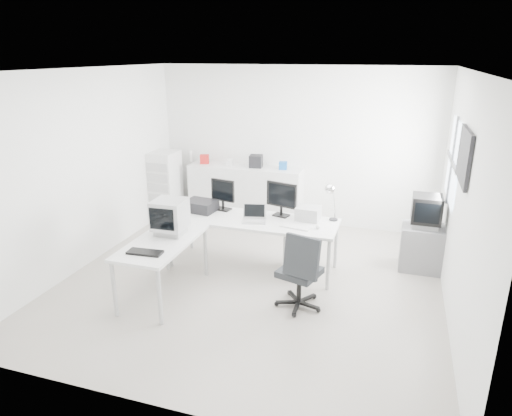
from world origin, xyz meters
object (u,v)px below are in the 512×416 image
(laser_printer, at_px, (308,213))
(drawer_pedestal, at_px, (301,253))
(inkjet_printer, at_px, (201,206))
(tv_cabinet, at_px, (422,248))
(office_chair, at_px, (300,269))
(sideboard, at_px, (246,194))
(laptop, at_px, (254,215))
(lcd_monitor_large, at_px, (281,200))
(main_desk, at_px, (253,243))
(filing_cabinet, at_px, (166,186))
(crt_tv, at_px, (426,212))
(lcd_monitor_small, at_px, (223,194))
(side_desk, at_px, (164,268))
(crt_monitor, at_px, (170,218))

(laser_printer, bearing_deg, drawer_pedestal, -103.32)
(inkjet_printer, height_order, tv_cabinet, inkjet_printer)
(office_chair, height_order, sideboard, sideboard)
(inkjet_printer, distance_m, laptop, 0.92)
(lcd_monitor_large, bearing_deg, main_desk, -129.46)
(lcd_monitor_large, height_order, filing_cabinet, filing_cabinet)
(crt_tv, relative_size, sideboard, 0.24)
(lcd_monitor_small, xyz_separation_m, tv_cabinet, (2.89, 0.44, -0.67))
(lcd_monitor_small, distance_m, laptop, 0.71)
(lcd_monitor_large, height_order, office_chair, lcd_monitor_large)
(lcd_monitor_small, bearing_deg, lcd_monitor_large, 10.77)
(side_desk, bearing_deg, office_chair, 7.75)
(tv_cabinet, bearing_deg, crt_monitor, -154.26)
(inkjet_printer, xyz_separation_m, laptop, (0.90, -0.20, 0.02))
(laser_printer, distance_m, crt_monitor, 1.93)
(laptop, distance_m, tv_cabinet, 2.48)
(lcd_monitor_large, height_order, laser_printer, lcd_monitor_large)
(filing_cabinet, bearing_deg, tv_cabinet, -9.43)
(filing_cabinet, bearing_deg, lcd_monitor_large, -25.24)
(crt_tv, bearing_deg, lcd_monitor_small, -171.39)
(inkjet_printer, relative_size, filing_cabinet, 0.35)
(drawer_pedestal, xyz_separation_m, tv_cabinet, (1.64, 0.64, 0.03))
(crt_monitor, height_order, sideboard, crt_monitor)
(lcd_monitor_small, xyz_separation_m, lcd_monitor_large, (0.90, 0.00, 0.00))
(inkjet_printer, height_order, laptop, laptop)
(drawer_pedestal, height_order, inkjet_printer, inkjet_printer)
(side_desk, xyz_separation_m, filing_cabinet, (-1.31, 2.53, 0.27))
(inkjet_printer, height_order, lcd_monitor_large, lcd_monitor_large)
(drawer_pedestal, bearing_deg, crt_monitor, -149.86)
(side_desk, relative_size, lcd_monitor_small, 2.89)
(crt_monitor, bearing_deg, inkjet_printer, 87.75)
(tv_cabinet, relative_size, crt_tv, 1.30)
(main_desk, bearing_deg, laptop, -63.43)
(drawer_pedestal, relative_size, inkjet_printer, 1.34)
(office_chair, relative_size, tv_cabinet, 1.57)
(tv_cabinet, xyz_separation_m, sideboard, (-3.07, 1.13, 0.20))
(main_desk, height_order, laptop, laptop)
(side_desk, distance_m, tv_cabinet, 3.65)
(drawer_pedestal, relative_size, crt_tv, 1.20)
(filing_cabinet, bearing_deg, main_desk, -33.56)
(main_desk, bearing_deg, lcd_monitor_large, 35.54)
(inkjet_printer, distance_m, filing_cabinet, 1.88)
(laser_printer, height_order, sideboard, sideboard)
(inkjet_printer, height_order, crt_monitor, crt_monitor)
(inkjet_printer, relative_size, crt_monitor, 1.03)
(drawer_pedestal, bearing_deg, sideboard, 128.97)
(side_desk, distance_m, crt_monitor, 0.64)
(crt_monitor, bearing_deg, side_desk, -92.25)
(lcd_monitor_large, xyz_separation_m, filing_cabinet, (-2.51, 1.18, -0.35))
(sideboard, bearing_deg, lcd_monitor_small, -83.46)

